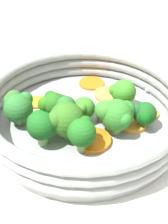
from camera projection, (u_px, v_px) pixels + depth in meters
name	position (u px, v px, depth m)	size (l,w,h in m)	color
ground_plane	(84.00, 128.00, 0.46)	(4.00, 4.00, 0.00)	white
skillet	(84.00, 124.00, 0.45)	(0.27, 0.27, 0.01)	#939699
skillet_rim_wall	(84.00, 107.00, 0.43)	(0.28, 0.28, 0.05)	#939A98
skillet_rivet_right	(149.00, 91.00, 0.50)	(0.01, 0.01, 0.01)	#979A94
carrot_slice_0	(108.00, 95.00, 0.50)	(0.05, 0.05, 0.01)	#F9903F
carrot_slice_1	(137.00, 114.00, 0.45)	(0.03, 0.03, 0.01)	orange
carrot_slice_2	(148.00, 113.00, 0.46)	(0.03, 0.03, 0.00)	orange
carrot_slice_3	(93.00, 140.00, 0.41)	(0.05, 0.05, 0.01)	orange
carrot_slice_4	(36.00, 102.00, 0.48)	(0.03, 0.03, 0.00)	orange
carrot_slice_5	(133.00, 123.00, 0.44)	(0.04, 0.04, 0.01)	orange
carrot_slice_6	(91.00, 83.00, 0.53)	(0.04, 0.04, 0.00)	orange
broccoli_floret_0	(116.00, 114.00, 0.41)	(0.05, 0.05, 0.05)	#8EB164
broccoli_floret_1	(18.00, 106.00, 0.43)	(0.05, 0.04, 0.05)	olive
broccoli_floret_2	(41.00, 124.00, 0.39)	(0.04, 0.04, 0.05)	#8CB768
broccoli_floret_3	(144.00, 113.00, 0.42)	(0.04, 0.03, 0.04)	#648C49
broccoli_floret_4	(53.00, 104.00, 0.43)	(0.04, 0.04, 0.05)	#7A9E55
broccoli_floret_5	(86.00, 109.00, 0.43)	(0.03, 0.03, 0.04)	#649456
broccoli_floret_6	(82.00, 132.00, 0.38)	(0.04, 0.04, 0.05)	#88B262
broccoli_floret_7	(122.00, 92.00, 0.46)	(0.04, 0.04, 0.05)	#6E9C4E
broccoli_floret_8	(66.00, 118.00, 0.40)	(0.05, 0.05, 0.05)	#7DAB62
mushroom_piece_0	(104.00, 118.00, 0.44)	(0.02, 0.02, 0.01)	brown
mushroom_piece_1	(85.00, 104.00, 0.47)	(0.02, 0.02, 0.01)	brown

